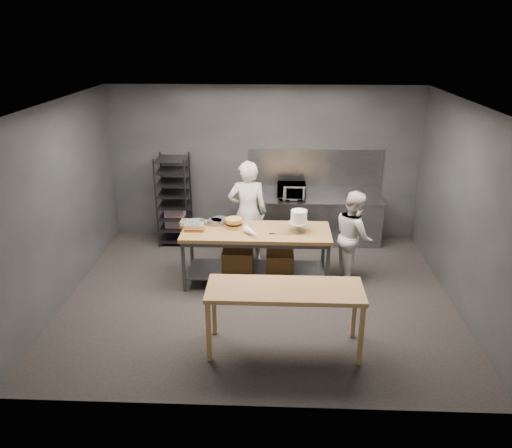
{
  "coord_description": "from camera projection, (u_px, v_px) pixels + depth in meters",
  "views": [
    {
      "loc": [
        0.24,
        -6.97,
        3.98
      ],
      "look_at": [
        -0.07,
        0.44,
        1.05
      ],
      "focal_mm": 35.0,
      "sensor_mm": 36.0,
      "label": 1
    }
  ],
  "objects": [
    {
      "name": "splashback_panel",
      "position": [
        315.0,
        172.0,
        9.72
      ],
      "size": [
        2.6,
        0.02,
        0.9
      ],
      "primitive_type": "cube",
      "color": "slate",
      "rests_on": "back_counter"
    },
    {
      "name": "frosted_cake_stand",
      "position": [
        299.0,
        218.0,
        7.94
      ],
      "size": [
        0.34,
        0.34,
        0.36
      ],
      "color": "#A99D87",
      "rests_on": "work_table"
    },
    {
      "name": "microwave",
      "position": [
        291.0,
        191.0,
        9.57
      ],
      "size": [
        0.54,
        0.37,
        0.3
      ],
      "primitive_type": "imported",
      "color": "black",
      "rests_on": "back_counter"
    },
    {
      "name": "speed_rack",
      "position": [
        174.0,
        200.0,
        9.65
      ],
      "size": [
        0.61,
        0.66,
        1.75
      ],
      "color": "black",
      "rests_on": "ground"
    },
    {
      "name": "back_counter",
      "position": [
        314.0,
        221.0,
        9.77
      ],
      "size": [
        2.6,
        0.6,
        0.9
      ],
      "color": "slate",
      "rests_on": "ground"
    },
    {
      "name": "ground",
      "position": [
        259.0,
        295.0,
        7.95
      ],
      "size": [
        6.0,
        6.0,
        0.0
      ],
      "primitive_type": "plane",
      "color": "black",
      "rests_on": "ground"
    },
    {
      "name": "layer_cake",
      "position": [
        234.0,
        223.0,
        8.14
      ],
      "size": [
        0.27,
        0.27,
        0.16
      ],
      "color": "gold",
      "rests_on": "work_table"
    },
    {
      "name": "chef_behind",
      "position": [
        248.0,
        213.0,
        8.77
      ],
      "size": [
        0.72,
        0.51,
        1.88
      ],
      "primitive_type": "imported",
      "rotation": [
        0.0,
        0.0,
        3.23
      ],
      "color": "silver",
      "rests_on": "ground"
    },
    {
      "name": "back_wall",
      "position": [
        264.0,
        164.0,
        9.72
      ],
      "size": [
        6.0,
        0.04,
        3.0
      ],
      "primitive_type": "cube",
      "color": "#4C4F54",
      "rests_on": "ground"
    },
    {
      "name": "piping_bag",
      "position": [
        252.0,
        233.0,
        7.82
      ],
      "size": [
        0.32,
        0.38,
        0.12
      ],
      "primitive_type": "cone",
      "rotation": [
        1.57,
        0.0,
        0.64
      ],
      "color": "white",
      "rests_on": "work_table"
    },
    {
      "name": "chef_right",
      "position": [
        354.0,
        236.0,
        8.24
      ],
      "size": [
        0.7,
        0.83,
        1.54
      ],
      "primitive_type": "imported",
      "rotation": [
        0.0,
        0.0,
        1.73
      ],
      "color": "silver",
      "rests_on": "ground"
    },
    {
      "name": "cake_pans",
      "position": [
        211.0,
        222.0,
        8.32
      ],
      "size": [
        0.65,
        0.39,
        0.07
      ],
      "color": "gray",
      "rests_on": "work_table"
    },
    {
      "name": "offset_spatula",
      "position": [
        277.0,
        234.0,
        7.91
      ],
      "size": [
        0.36,
        0.02,
        0.02
      ],
      "color": "slate",
      "rests_on": "work_table"
    },
    {
      "name": "pastry_clamshells",
      "position": [
        192.0,
        225.0,
        8.12
      ],
      "size": [
        0.4,
        0.35,
        0.11
      ],
      "color": "#9E511F",
      "rests_on": "work_table"
    },
    {
      "name": "work_table",
      "position": [
        256.0,
        250.0,
        8.19
      ],
      "size": [
        2.4,
        0.9,
        0.92
      ],
      "color": "olive",
      "rests_on": "ground"
    },
    {
      "name": "near_counter",
      "position": [
        285.0,
        294.0,
        6.35
      ],
      "size": [
        2.0,
        0.7,
        0.9
      ],
      "color": "#A47543",
      "rests_on": "ground"
    }
  ]
}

